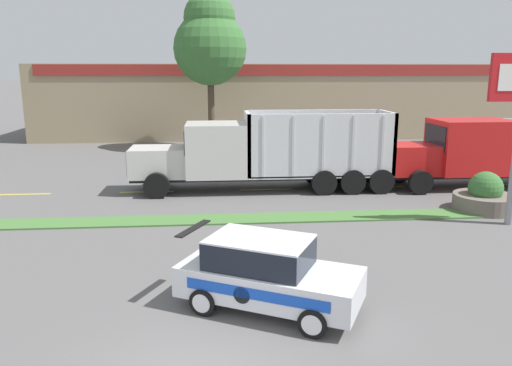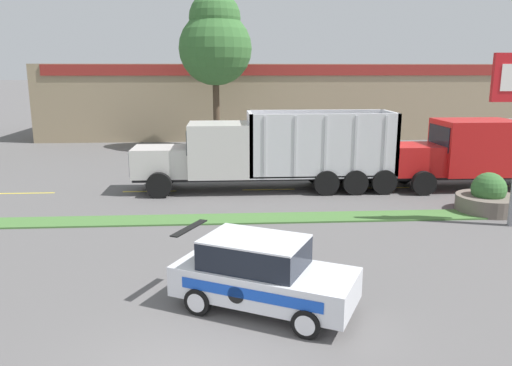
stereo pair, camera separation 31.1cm
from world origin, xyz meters
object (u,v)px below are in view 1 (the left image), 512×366
at_px(rally_car, 266,273).
at_px(stone_planter, 485,197).
at_px(dump_truck_mid, 243,155).
at_px(dump_truck_lead, 489,152).

bearing_deg(rally_car, stone_planter, 38.68).
xyz_separation_m(dump_truck_mid, rally_car, (-0.16, -11.64, -0.76)).
xyz_separation_m(dump_truck_lead, dump_truck_mid, (-11.43, 0.24, -0.02)).
relative_size(dump_truck_mid, rally_car, 2.65).
bearing_deg(dump_truck_lead, dump_truck_mid, 178.79).
bearing_deg(dump_truck_lead, rally_car, -135.48).
relative_size(dump_truck_lead, rally_car, 2.72).
distance_m(dump_truck_mid, stone_planter, 10.11).
relative_size(rally_car, stone_planter, 1.88).
xyz_separation_m(dump_truck_mid, stone_planter, (9.14, -4.19, -1.07)).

